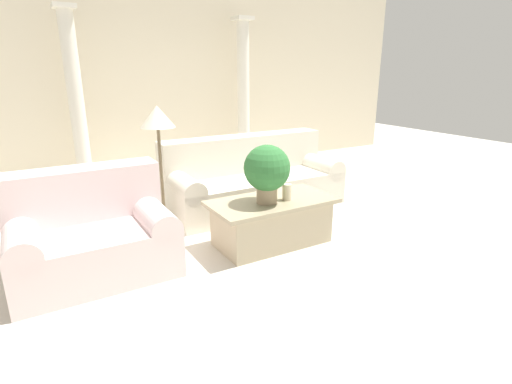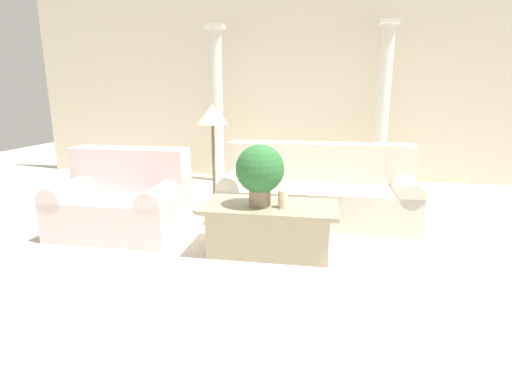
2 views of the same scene
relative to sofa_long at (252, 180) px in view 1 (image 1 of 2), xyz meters
The scene contains 10 objects.
ground_plane 0.76m from the sofa_long, 113.80° to the right, with size 16.00×16.00×0.00m, color silver.
wall_back 2.70m from the sofa_long, 96.54° to the left, with size 10.00×0.06×3.20m.
sofa_long is the anchor object (origin of this frame).
loveseat 2.28m from the sofa_long, 158.71° to the right, with size 1.34×0.93×0.91m.
coffee_table 1.22m from the sofa_long, 110.27° to the right, with size 1.29×0.67×0.48m.
potted_plant 1.37m from the sofa_long, 113.43° to the right, with size 0.46×0.46×0.58m.
pillar_candle 1.27m from the sofa_long, 103.53° to the right, with size 0.09×0.09×0.17m.
floor_lamp 1.51m from the sofa_long, behind, with size 0.37×0.37×1.38m.
column_left 2.80m from the sofa_long, 132.75° to the left, with size 0.30×0.30×2.58m.
column_right 2.35m from the sofa_long, 64.04° to the left, with size 0.30×0.30×2.58m.
Camera 1 is at (-2.25, -3.76, 1.76)m, focal length 28.00 mm.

